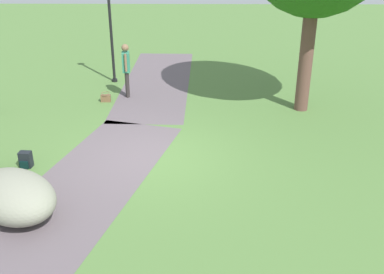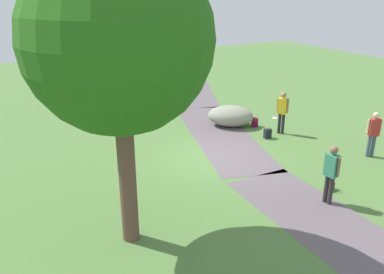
{
  "view_description": "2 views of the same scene",
  "coord_description": "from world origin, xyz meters",
  "px_view_note": "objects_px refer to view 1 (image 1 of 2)",
  "views": [
    {
      "loc": [
        10.25,
        1.08,
        5.34
      ],
      "look_at": [
        1.96,
        0.98,
        1.46
      ],
      "focal_mm": 42.83,
      "sensor_mm": 36.0,
      "label": 1
    },
    {
      "loc": [
        -11.37,
        6.97,
        5.95
      ],
      "look_at": [
        0.17,
        0.75,
        0.88
      ],
      "focal_mm": 36.91,
      "sensor_mm": 36.0,
      "label": 2
    }
  ],
  "objects_px": {
    "woman_with_handbag": "(126,66)",
    "spare_backpack_on_lawn": "(26,160)",
    "lawn_boulder": "(14,196)",
    "handbag_on_grass": "(106,98)",
    "lamp_post": "(110,19)"
  },
  "relations": [
    {
      "from": "handbag_on_grass",
      "to": "spare_backpack_on_lawn",
      "type": "bearing_deg",
      "value": -13.88
    },
    {
      "from": "lamp_post",
      "to": "woman_with_handbag",
      "type": "distance_m",
      "value": 2.16
    },
    {
      "from": "lamp_post",
      "to": "lawn_boulder",
      "type": "height_order",
      "value": "lamp_post"
    },
    {
      "from": "woman_with_handbag",
      "to": "spare_backpack_on_lawn",
      "type": "distance_m",
      "value": 5.35
    },
    {
      "from": "lawn_boulder",
      "to": "woman_with_handbag",
      "type": "bearing_deg",
      "value": 169.82
    },
    {
      "from": "woman_with_handbag",
      "to": "spare_backpack_on_lawn",
      "type": "relative_size",
      "value": 4.49
    },
    {
      "from": "lawn_boulder",
      "to": "handbag_on_grass",
      "type": "bearing_deg",
      "value": 174.69
    },
    {
      "from": "lamp_post",
      "to": "woman_with_handbag",
      "type": "height_order",
      "value": "lamp_post"
    },
    {
      "from": "woman_with_handbag",
      "to": "handbag_on_grass",
      "type": "height_order",
      "value": "woman_with_handbag"
    },
    {
      "from": "lamp_post",
      "to": "woman_with_handbag",
      "type": "relative_size",
      "value": 2.08
    },
    {
      "from": "lawn_boulder",
      "to": "spare_backpack_on_lawn",
      "type": "distance_m",
      "value": 2.1
    },
    {
      "from": "lamp_post",
      "to": "woman_with_handbag",
      "type": "xyz_separation_m",
      "value": [
        1.61,
        0.72,
        -1.25
      ]
    },
    {
      "from": "lawn_boulder",
      "to": "woman_with_handbag",
      "type": "xyz_separation_m",
      "value": [
        -7.0,
        1.26,
        0.59
      ]
    },
    {
      "from": "spare_backpack_on_lawn",
      "to": "handbag_on_grass",
      "type": "bearing_deg",
      "value": 166.12
    },
    {
      "from": "lamp_post",
      "to": "woman_with_handbag",
      "type": "bearing_deg",
      "value": 24.12
    }
  ]
}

